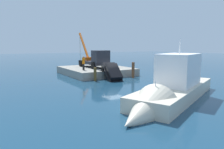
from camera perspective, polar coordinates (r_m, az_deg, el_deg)
ground at (r=27.39m, az=0.31°, el=-1.04°), size 200.00×200.00×0.00m
dock at (r=31.56m, az=-4.47°, el=1.04°), size 10.02×8.83×1.00m
crane_truck at (r=31.04m, az=-4.54°, el=4.26°), size 9.75×2.56×5.52m
dock_worker at (r=28.06m, az=-7.82°, el=3.17°), size 0.34×0.34×1.89m
salvaged_car at (r=25.63m, az=0.32°, el=-0.16°), size 4.14×2.50×3.26m
moored_yacht at (r=16.18m, az=15.13°, el=-5.29°), size 8.31×13.91×6.20m
piling_near at (r=25.21m, az=-4.64°, el=0.04°), size 0.34×0.34×1.64m
piling_mid at (r=26.85m, az=1.64°, el=0.32°), size 0.36×0.36×1.43m
piling_far at (r=27.98m, az=5.79°, el=1.25°), size 0.39×0.39×2.07m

